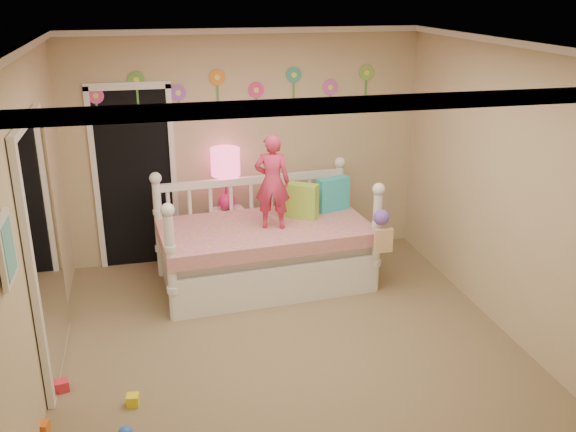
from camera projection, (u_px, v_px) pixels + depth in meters
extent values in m
cube|color=#7F684C|center=(292.00, 352.00, 5.52)|extent=(4.00, 4.50, 0.01)
cube|color=white|center=(293.00, 46.00, 4.62)|extent=(4.00, 4.50, 0.01)
cube|color=tan|center=(246.00, 147.00, 7.13)|extent=(4.00, 0.01, 2.60)
cube|color=tan|center=(29.00, 234.00, 4.64)|extent=(0.01, 4.50, 2.60)
cube|color=tan|center=(515.00, 195.00, 5.49)|extent=(0.01, 4.50, 2.60)
cube|color=teal|center=(333.00, 194.00, 6.96)|extent=(0.39, 0.24, 0.37)
cube|color=#9DDD43|center=(299.00, 200.00, 6.75)|extent=(0.41, 0.34, 0.37)
imported|color=#D22F55|center=(272.00, 182.00, 6.35)|extent=(0.41, 0.32, 0.98)
cube|color=white|center=(228.00, 235.00, 7.24)|extent=(0.40, 0.32, 0.63)
sphere|color=#CE1B62|center=(227.00, 202.00, 7.10)|extent=(0.19, 0.19, 0.19)
cylinder|color=#CE1B62|center=(226.00, 184.00, 7.03)|extent=(0.03, 0.03, 0.41)
cylinder|color=#FD4C85|center=(225.00, 162.00, 6.94)|extent=(0.32, 0.32, 0.30)
cube|color=black|center=(135.00, 177.00, 6.94)|extent=(0.90, 0.04, 2.07)
cube|color=white|center=(45.00, 249.00, 5.01)|extent=(0.07, 1.30, 2.10)
cube|color=white|center=(6.00, 249.00, 3.74)|extent=(0.05, 0.34, 0.42)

